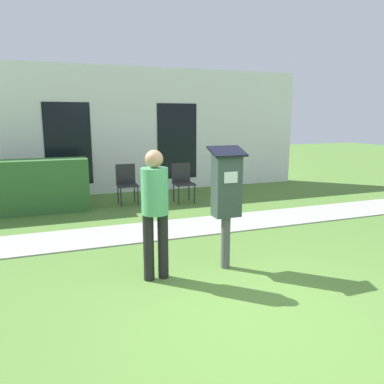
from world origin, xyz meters
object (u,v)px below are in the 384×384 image
parking_meter (226,192)px  person_standing (155,205)px  outdoor_chair_middle (183,179)px  outdoor_chair_left (127,181)px

parking_meter → person_standing: parking_meter is taller
parking_meter → outdoor_chair_middle: size_ratio=1.77×
parking_meter → outdoor_chair_middle: 3.98m
parking_meter → outdoor_chair_left: size_ratio=1.77×
outdoor_chair_left → outdoor_chair_middle: same height
outdoor_chair_middle → parking_meter: bearing=-76.8°
person_standing → outdoor_chair_left: (0.43, 4.16, -0.40)m
person_standing → parking_meter: bearing=21.2°
outdoor_chair_left → outdoor_chair_middle: size_ratio=1.00×
parking_meter → outdoor_chair_left: 4.20m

